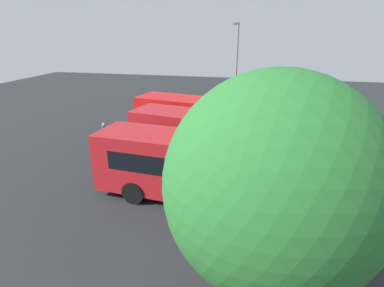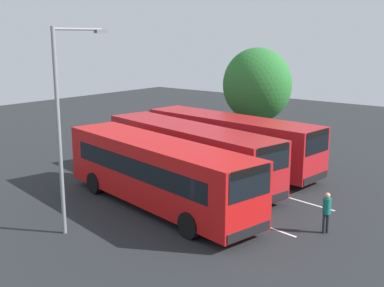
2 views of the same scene
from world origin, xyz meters
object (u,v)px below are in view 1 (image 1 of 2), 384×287
at_px(bus_center_left, 227,141).
at_px(pedestrian, 105,133).
at_px(depot_tree, 274,188).
at_px(street_lamp, 236,70).
at_px(bus_center_right, 217,169).
at_px(bus_far_left, 216,121).

relative_size(bus_center_left, pedestrian, 6.93).
relative_size(bus_center_left, depot_tree, 1.69).
height_order(pedestrian, street_lamp, street_lamp).
distance_m(street_lamp, depot_tree, 18.17).
distance_m(bus_center_right, depot_tree, 7.02).
xyz_separation_m(bus_far_left, bus_center_right, (-1.20, 7.55, 0.00)).
distance_m(bus_far_left, bus_center_right, 7.65).
distance_m(pedestrian, depot_tree, 16.09).
height_order(street_lamp, depot_tree, street_lamp).
height_order(bus_far_left, pedestrian, bus_far_left).
bearing_deg(street_lamp, depot_tree, 8.54).
bearing_deg(pedestrian, bus_far_left, 51.30).
bearing_deg(bus_center_right, street_lamp, -83.07).
bearing_deg(bus_far_left, street_lamp, -90.79).
height_order(bus_far_left, bus_center_left, same).
bearing_deg(bus_center_right, bus_far_left, -75.76).
bearing_deg(street_lamp, bus_center_left, 3.30).
relative_size(bus_far_left, pedestrian, 6.93).
relative_size(pedestrian, street_lamp, 0.21).
distance_m(bus_center_left, pedestrian, 8.63).
bearing_deg(bus_center_right, pedestrian, -28.12).
xyz_separation_m(bus_far_left, bus_center_left, (-1.19, 3.75, 0.00)).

